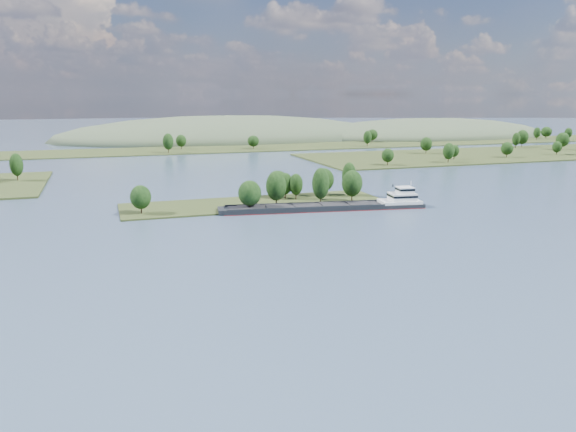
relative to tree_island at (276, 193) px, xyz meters
name	(u,v)px	position (x,y,z in m)	size (l,w,h in m)	color
ground	(311,243)	(-8.06, -58.55, -4.35)	(1800.00, 1800.00, 0.00)	#314155
tree_island	(276,193)	(0.00, 0.00, 0.00)	(100.00, 32.83, 15.20)	#273216
right_bank	(528,152)	(224.62, 121.54, -3.27)	(320.00, 90.00, 14.93)	#273216
back_shoreline	(188,150)	(-0.73, 221.18, -3.67)	(900.00, 60.00, 15.03)	#273216
hill_east	(429,136)	(251.94, 291.45, -4.35)	(260.00, 140.00, 36.00)	#384730
hill_west	(228,139)	(51.94, 321.45, -4.35)	(320.00, 160.00, 44.00)	#384730
cargo_barge	(337,206)	(18.19, -16.82, -3.06)	(76.45, 19.81, 10.27)	black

